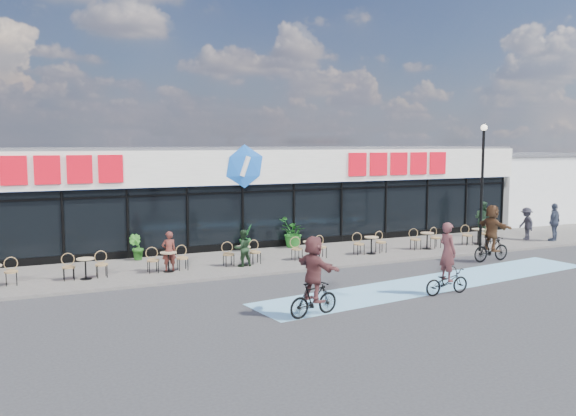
{
  "coord_description": "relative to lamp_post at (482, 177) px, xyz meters",
  "views": [
    {
      "loc": [
        -9.2,
        -18.21,
        4.86
      ],
      "look_at": [
        0.63,
        3.5,
        2.27
      ],
      "focal_mm": 38.0,
      "sensor_mm": 36.0,
      "label": 1
    }
  ],
  "objects": [
    {
      "name": "cyclist_b",
      "position": [
        -0.89,
        -1.64,
        -2.24
      ],
      "size": [
        1.75,
        1.74,
        2.33
      ],
      "color": "black",
      "rests_on": "ground"
    },
    {
      "name": "cyclist_a",
      "position": [
        -6.05,
        -5.24,
        -2.51
      ],
      "size": [
        1.61,
        0.69,
        2.33
      ],
      "color": "black",
      "rests_on": "ground"
    },
    {
      "name": "pedestrian_a",
      "position": [
        4.24,
        1.52,
        -2.46
      ],
      "size": [
        0.8,
        1.12,
        1.57
      ],
      "primitive_type": "imported",
      "rotation": [
        0.0,
        0.0,
        -1.8
      ],
      "color": "black",
      "rests_on": "sidewalk"
    },
    {
      "name": "bistro_set_2",
      "position": [
        -16.36,
        1.45,
        -2.79
      ],
      "size": [
        1.54,
        0.62,
        0.9
      ],
      "color": "tan",
      "rests_on": "sidewalk"
    },
    {
      "name": "cyclist_c",
      "position": [
        -11.02,
        -5.68,
        -2.25
      ],
      "size": [
        1.69,
        1.77,
        2.28
      ],
      "color": "black",
      "rests_on": "ground"
    },
    {
      "name": "ground",
      "position": [
        -9.32,
        -2.3,
        -3.35
      ],
      "size": [
        120.0,
        120.0,
        0.0
      ],
      "primitive_type": "plane",
      "color": "#28282B",
      "rests_on": "ground"
    },
    {
      "name": "pedestrian_c",
      "position": [
        5.17,
        0.68,
        -2.33
      ],
      "size": [
        1.16,
        0.8,
        1.82
      ],
      "primitive_type": "imported",
      "rotation": [
        0.0,
        0.0,
        3.51
      ],
      "color": "#2E3648",
      "rests_on": "sidewalk"
    },
    {
      "name": "sidewalk",
      "position": [
        -9.32,
        2.2,
        -3.3
      ],
      "size": [
        44.0,
        5.0,
        0.1
      ],
      "primitive_type": "cube",
      "color": "#625D57",
      "rests_on": "ground"
    },
    {
      "name": "lamp_post",
      "position": [
        0.0,
        0.0,
        0.0
      ],
      "size": [
        0.28,
        0.28,
        5.51
      ],
      "color": "black",
      "rests_on": "sidewalk"
    },
    {
      "name": "bistro_set_3",
      "position": [
        -13.45,
        1.45,
        -2.79
      ],
      "size": [
        1.54,
        0.62,
        0.9
      ],
      "color": "tan",
      "rests_on": "sidewalk"
    },
    {
      "name": "bistro_set_4",
      "position": [
        -10.54,
        1.45,
        -2.79
      ],
      "size": [
        1.54,
        0.62,
        0.9
      ],
      "color": "tan",
      "rests_on": "sidewalk"
    },
    {
      "name": "patron_right",
      "position": [
        -10.63,
        1.17,
        -2.54
      ],
      "size": [
        0.73,
        0.59,
        1.42
      ],
      "primitive_type": "imported",
      "rotation": [
        0.0,
        0.0,
        3.22
      ],
      "color": "black",
      "rests_on": "sidewalk"
    },
    {
      "name": "pedestrian_b",
      "position": [
        3.05,
        3.26,
        -2.36
      ],
      "size": [
        0.9,
        1.03,
        1.77
      ],
      "primitive_type": "imported",
      "rotation": [
        0.0,
        0.0,
        1.88
      ],
      "color": "#1C3321",
      "rests_on": "sidewalk"
    },
    {
      "name": "bistro_set_7",
      "position": [
        -1.81,
        1.45,
        -2.79
      ],
      "size": [
        1.54,
        0.62,
        0.9
      ],
      "color": "tan",
      "rests_on": "sidewalk"
    },
    {
      "name": "potted_plant_right",
      "position": [
        -7.1,
        4.21,
        -2.58
      ],
      "size": [
        1.58,
        1.54,
        1.34
      ],
      "primitive_type": "imported",
      "rotation": [
        0.0,
        0.0,
        3.72
      ],
      "color": "#185518",
      "rests_on": "sidewalk"
    },
    {
      "name": "bistro_set_8",
      "position": [
        1.1,
        1.45,
        -2.79
      ],
      "size": [
        1.54,
        0.62,
        0.9
      ],
      "color": "tan",
      "rests_on": "sidewalk"
    },
    {
      "name": "potted_plant_left",
      "position": [
        -14.09,
        4.16,
        -2.73
      ],
      "size": [
        0.73,
        0.69,
        1.04
      ],
      "primitive_type": "imported",
      "rotation": [
        0.0,
        0.0,
        2.59
      ],
      "color": "#225A19",
      "rests_on": "sidewalk"
    },
    {
      "name": "building",
      "position": [
        -9.32,
        7.63,
        -1.01
      ],
      "size": [
        30.6,
        6.57,
        4.75
      ],
      "color": "black",
      "rests_on": "ground"
    },
    {
      "name": "bistro_set_5",
      "position": [
        -7.63,
        1.45,
        -2.79
      ],
      "size": [
        1.54,
        0.62,
        0.9
      ],
      "color": "tan",
      "rests_on": "sidewalk"
    },
    {
      "name": "bistro_set_6",
      "position": [
        -4.72,
        1.45,
        -2.79
      ],
      "size": [
        1.54,
        0.62,
        0.9
      ],
      "color": "tan",
      "rests_on": "sidewalk"
    },
    {
      "name": "neighbour_building",
      "position": [
        11.18,
        8.7,
        -1.28
      ],
      "size": [
        9.2,
        7.2,
        4.11
      ],
      "color": "silver",
      "rests_on": "ground"
    },
    {
      "name": "potted_plant_mid",
      "position": [
        -9.3,
        4.34,
        -2.67
      ],
      "size": [
        0.81,
        0.77,
        1.16
      ],
      "primitive_type": "imported",
      "rotation": [
        0.0,
        0.0,
        0.56
      ],
      "color": "#195921",
      "rests_on": "sidewalk"
    },
    {
      "name": "patron_left",
      "position": [
        -13.39,
        1.49,
        -2.5
      ],
      "size": [
        0.56,
        0.39,
        1.49
      ],
      "primitive_type": "imported",
      "rotation": [
        0.0,
        0.0,
        3.21
      ],
      "color": "#4F211C",
      "rests_on": "sidewalk"
    },
    {
      "name": "bike_lane",
      "position": [
        -5.32,
        -3.8,
        -3.34
      ],
      "size": [
        14.17,
        4.13,
        0.01
      ],
      "primitive_type": "cube",
      "rotation": [
        0.0,
        0.0,
        0.14
      ],
      "color": "#68A3C6",
      "rests_on": "ground"
    }
  ]
}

